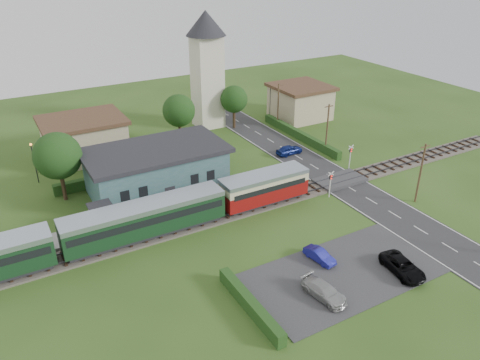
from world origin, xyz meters
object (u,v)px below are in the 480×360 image
car_on_road (289,150)px  car_park_blue (320,255)px  train (113,227)px  church_tower (207,61)px  house_east (300,101)px  car_park_dark (403,266)px  pedestrian_near (234,185)px  house_west (84,138)px  equipment_hut (102,216)px  pedestrian_far (138,215)px  station_building (157,169)px  crossing_signal_far (351,153)px  crossing_signal_near (331,181)px  car_park_silver (324,291)px

car_on_road → car_park_blue: car_on_road is taller
train → church_tower: size_ratio=2.45×
house_east → car_park_dark: 42.12m
house_east → pedestrian_near: size_ratio=4.44×
house_west → car_park_blue: 36.87m
car_park_blue → equipment_hut: bearing=128.4°
house_west → car_on_road: house_west is taller
car_park_blue → train: bearing=134.8°
house_east → car_park_blue: (-22.18, -33.50, -2.18)m
house_west → pedestrian_far: bearing=-88.9°
station_building → church_tower: 23.89m
car_park_blue → crossing_signal_far: bearing=32.7°
train → equipment_hut: bearing=94.8°
train → crossing_signal_near: 24.25m
equipment_hut → car_park_silver: 22.93m
house_west → car_park_silver: (10.00, -38.66, -2.10)m
equipment_hut → pedestrian_far: equipment_hut is taller
train → pedestrian_far: 4.03m
crossing_signal_far → car_park_silver: (-18.60, -18.05, -1.45)m
house_west → church_tower: bearing=8.5°
station_building → house_west: size_ratio=1.48×
car_park_blue → pedestrian_near: pedestrian_near is taller
train → station_building: bearing=49.3°
equipment_hut → train: size_ratio=0.06×
pedestrian_far → crossing_signal_near: bearing=-126.2°
crossing_signal_near → car_park_dark: 14.56m
crossing_signal_near → car_on_road: bearing=76.0°
station_building → pedestrian_near: station_building is taller
church_tower → pedestrian_far: size_ratio=10.45×
crossing_signal_far → train: bearing=-175.6°
station_building → church_tower: (15.00, 17.01, 7.53)m
church_tower → crossing_signal_far: church_tower is taller
church_tower → car_park_blue: 39.37m
car_park_silver → pedestrian_near: size_ratio=2.13×
car_park_blue → crossing_signal_near: bearing=38.0°
train → car_park_blue: train is taller
train → house_west: bearing=83.2°
equipment_hut → pedestrian_near: bearing=0.2°
crossing_signal_far → car_park_silver: size_ratio=0.77×
car_park_dark → pedestrian_near: pedestrian_near is taller
car_park_silver → pedestrian_far: size_ratio=2.51×
train → house_west: 23.17m
car_park_blue → car_park_dark: 7.23m
crossing_signal_far → station_building: bearing=164.4°
car_on_road → pedestrian_far: size_ratio=2.28×
pedestrian_near → church_tower: bearing=-103.8°
pedestrian_far → house_west: bearing=-22.2°
car_park_blue → pedestrian_far: (-12.43, 13.90, 0.68)m
crossing_signal_near → car_park_blue: (-8.58, -9.09, -1.53)m
train → pedestrian_far: bearing=37.6°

